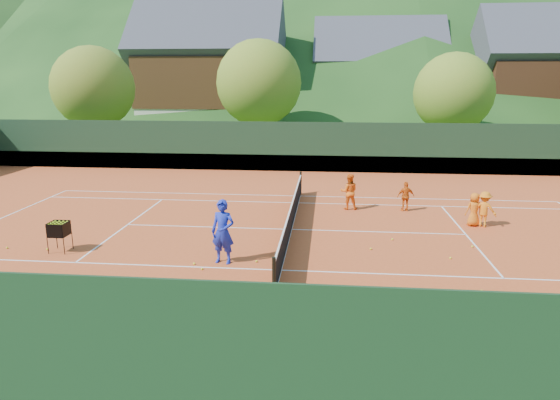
# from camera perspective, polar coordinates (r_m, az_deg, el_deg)

# --- Properties ---
(ground) EXTENTS (400.00, 400.00, 0.00)m
(ground) POSITION_cam_1_polar(r_m,az_deg,el_deg) (18.86, 1.30, -3.44)
(ground) COLOR #2E551A
(ground) RESTS_ON ground
(clay_court) EXTENTS (40.00, 24.00, 0.02)m
(clay_court) POSITION_cam_1_polar(r_m,az_deg,el_deg) (18.85, 1.30, -3.41)
(clay_court) COLOR #B8461D
(clay_court) RESTS_ON ground
(coach) EXTENTS (0.80, 0.60, 2.00)m
(coach) POSITION_cam_1_polar(r_m,az_deg,el_deg) (15.34, -6.54, -3.63)
(coach) COLOR #1A29AE
(coach) RESTS_ON clay_court
(student_a) EXTENTS (0.78, 0.62, 1.56)m
(student_a) POSITION_cam_1_polar(r_m,az_deg,el_deg) (21.75, 7.90, 0.96)
(student_a) COLOR orange
(student_a) RESTS_ON clay_court
(student_b) EXTENTS (0.79, 0.44, 1.28)m
(student_b) POSITION_cam_1_polar(r_m,az_deg,el_deg) (21.95, 14.17, 0.40)
(student_b) COLOR #DC5E13
(student_b) RESTS_ON clay_court
(student_c) EXTENTS (0.71, 0.55, 1.30)m
(student_c) POSITION_cam_1_polar(r_m,az_deg,el_deg) (20.54, 21.29, -1.01)
(student_c) COLOR orange
(student_c) RESTS_ON clay_court
(student_d) EXTENTS (1.02, 0.83, 1.38)m
(student_d) POSITION_cam_1_polar(r_m,az_deg,el_deg) (20.57, 22.31, -0.98)
(student_d) COLOR orange
(student_d) RESTS_ON clay_court
(tennis_ball_0) EXTENTS (0.07, 0.07, 0.07)m
(tennis_ball_0) POSITION_cam_1_polar(r_m,az_deg,el_deg) (13.68, 17.57, -10.77)
(tennis_ball_0) COLOR yellow
(tennis_ball_0) RESTS_ON clay_court
(tennis_ball_1) EXTENTS (0.07, 0.07, 0.07)m
(tennis_ball_1) POSITION_cam_1_polar(r_m,az_deg,el_deg) (12.63, -6.02, -12.29)
(tennis_ball_1) COLOR yellow
(tennis_ball_1) RESTS_ON clay_court
(tennis_ball_2) EXTENTS (0.07, 0.07, 0.07)m
(tennis_ball_2) POSITION_cam_1_polar(r_m,az_deg,el_deg) (16.94, 10.34, -5.51)
(tennis_ball_2) COLOR yellow
(tennis_ball_2) RESTS_ON clay_court
(tennis_ball_4) EXTENTS (0.07, 0.07, 0.07)m
(tennis_ball_4) POSITION_cam_1_polar(r_m,az_deg,el_deg) (15.61, -9.79, -7.18)
(tennis_ball_4) COLOR yellow
(tennis_ball_4) RESTS_ON clay_court
(tennis_ball_5) EXTENTS (0.07, 0.07, 0.07)m
(tennis_ball_5) POSITION_cam_1_polar(r_m,az_deg,el_deg) (15.60, -2.70, -7.01)
(tennis_ball_5) COLOR yellow
(tennis_ball_5) RESTS_ON clay_court
(tennis_ball_6) EXTENTS (0.07, 0.07, 0.07)m
(tennis_ball_6) POSITION_cam_1_polar(r_m,az_deg,el_deg) (16.74, 18.90, -6.29)
(tennis_ball_6) COLOR yellow
(tennis_ball_6) RESTS_ON clay_court
(tennis_ball_7) EXTENTS (0.07, 0.07, 0.07)m
(tennis_ball_7) POSITION_cam_1_polar(r_m,az_deg,el_deg) (18.09, 21.12, -4.98)
(tennis_ball_7) COLOR yellow
(tennis_ball_7) RESTS_ON clay_court
(tennis_ball_8) EXTENTS (0.07, 0.07, 0.07)m
(tennis_ball_8) POSITION_cam_1_polar(r_m,az_deg,el_deg) (10.89, 24.77, -18.20)
(tennis_ball_8) COLOR yellow
(tennis_ball_8) RESTS_ON clay_court
(tennis_ball_9) EXTENTS (0.07, 0.07, 0.07)m
(tennis_ball_9) POSITION_cam_1_polar(r_m,az_deg,el_deg) (18.06, 12.72, -4.40)
(tennis_ball_9) COLOR yellow
(tennis_ball_9) RESTS_ON clay_court
(tennis_ball_10) EXTENTS (0.07, 0.07, 0.07)m
(tennis_ball_10) POSITION_cam_1_polar(r_m,az_deg,el_deg) (14.57, 22.06, -9.61)
(tennis_ball_10) COLOR yellow
(tennis_ball_10) RESTS_ON clay_court
(tennis_ball_11) EXTENTS (0.07, 0.07, 0.07)m
(tennis_ball_11) POSITION_cam_1_polar(r_m,az_deg,el_deg) (19.10, -28.73, -4.81)
(tennis_ball_11) COLOR yellow
(tennis_ball_11) RESTS_ON clay_court
(tennis_ball_13) EXTENTS (0.07, 0.07, 0.07)m
(tennis_ball_13) POSITION_cam_1_polar(r_m,az_deg,el_deg) (14.49, -16.65, -9.28)
(tennis_ball_13) COLOR yellow
(tennis_ball_13) RESTS_ON clay_court
(tennis_ball_14) EXTENTS (0.07, 0.07, 0.07)m
(tennis_ball_14) POSITION_cam_1_polar(r_m,az_deg,el_deg) (11.62, -8.44, -14.84)
(tennis_ball_14) COLOR yellow
(tennis_ball_14) RESTS_ON clay_court
(tennis_ball_15) EXTENTS (0.07, 0.07, 0.07)m
(tennis_ball_15) POSITION_cam_1_polar(r_m,az_deg,el_deg) (12.25, -15.62, -13.63)
(tennis_ball_15) COLOR yellow
(tennis_ball_15) RESTS_ON clay_court
(tennis_ball_17) EXTENTS (0.07, 0.07, 0.07)m
(tennis_ball_17) POSITION_cam_1_polar(r_m,az_deg,el_deg) (15.17, -8.91, -7.78)
(tennis_ball_17) COLOR yellow
(tennis_ball_17) RESTS_ON clay_court
(tennis_ball_18) EXTENTS (0.07, 0.07, 0.07)m
(tennis_ball_18) POSITION_cam_1_polar(r_m,az_deg,el_deg) (18.34, -25.06, -5.12)
(tennis_ball_18) COLOR yellow
(tennis_ball_18) RESTS_ON clay_court
(court_lines) EXTENTS (23.83, 11.03, 0.00)m
(court_lines) POSITION_cam_1_polar(r_m,az_deg,el_deg) (18.85, 1.30, -3.37)
(court_lines) COLOR silver
(court_lines) RESTS_ON clay_court
(tennis_net) EXTENTS (0.10, 12.07, 1.10)m
(tennis_net) POSITION_cam_1_polar(r_m,az_deg,el_deg) (18.71, 1.31, -1.92)
(tennis_net) COLOR black
(tennis_net) RESTS_ON clay_court
(perimeter_fence) EXTENTS (40.40, 24.24, 3.00)m
(perimeter_fence) POSITION_cam_1_polar(r_m,az_deg,el_deg) (18.52, 1.32, 0.31)
(perimeter_fence) COLOR black
(perimeter_fence) RESTS_ON clay_court
(ball_hopper) EXTENTS (0.57, 0.57, 1.00)m
(ball_hopper) POSITION_cam_1_polar(r_m,az_deg,el_deg) (17.83, -23.96, -3.12)
(ball_hopper) COLOR black
(ball_hopper) RESTS_ON clay_court
(chalet_left) EXTENTS (13.80, 9.93, 12.92)m
(chalet_left) POSITION_cam_1_polar(r_m,az_deg,el_deg) (49.28, -7.92, 13.77)
(chalet_left) COLOR beige
(chalet_left) RESTS_ON ground
(chalet_mid) EXTENTS (12.65, 8.82, 11.45)m
(chalet_mid) POSITION_cam_1_polar(r_m,az_deg,el_deg) (52.17, 11.02, 12.92)
(chalet_mid) COLOR beige
(chalet_mid) RESTS_ON ground
(chalet_right) EXTENTS (11.50, 8.82, 11.91)m
(chalet_right) POSITION_cam_1_polar(r_m,az_deg,el_deg) (51.46, 27.52, 11.94)
(chalet_right) COLOR beige
(chalet_right) RESTS_ON ground
(tree_a) EXTENTS (6.00, 6.00, 7.88)m
(tree_a) POSITION_cam_1_polar(r_m,az_deg,el_deg) (39.92, -20.59, 11.94)
(tree_a) COLOR #3D2718
(tree_a) RESTS_ON ground
(tree_b) EXTENTS (6.40, 6.40, 8.40)m
(tree_b) POSITION_cam_1_polar(r_m,az_deg,el_deg) (38.33, -2.45, 13.22)
(tree_b) COLOR #3C2618
(tree_b) RESTS_ON ground
(tree_c) EXTENTS (5.60, 5.60, 7.35)m
(tree_c) POSITION_cam_1_polar(r_m,az_deg,el_deg) (37.97, 19.20, 11.50)
(tree_c) COLOR #3D2518
(tree_c) RESTS_ON ground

